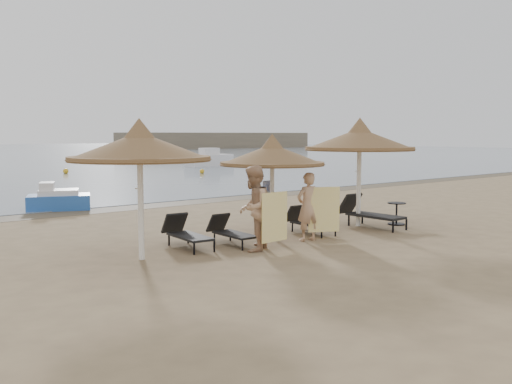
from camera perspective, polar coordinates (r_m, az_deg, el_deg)
ground at (r=13.92m, az=4.95°, el=-5.43°), size 160.00×160.00×0.00m
wet_sand_strip at (r=21.57m, az=-12.79°, el=-1.54°), size 200.00×1.60×0.01m
palapa_left at (r=12.40m, az=-11.56°, el=4.40°), size 3.08×3.08×3.05m
palapa_center at (r=14.72m, az=1.63°, el=3.69°), size 2.74×2.74×2.72m
palapa_right at (r=16.95m, az=10.32°, el=5.15°), size 3.22×3.22×3.19m
lounger_far_left at (r=13.85m, az=-7.08°, el=-4.05°), size 0.73×1.78×0.77m
lounger_near_left at (r=14.14m, az=-2.62°, el=-3.92°), size 0.60×1.62×0.71m
lounger_near_right at (r=15.77m, az=5.14°, el=-2.90°), size 0.66×1.66×0.72m
lounger_far_right at (r=17.06m, az=11.10°, el=-2.01°), size 0.74×2.11×0.94m
side_table at (r=17.63m, az=13.87°, el=-2.17°), size 0.55×0.55×0.66m
person_left at (r=13.19m, az=-0.26°, el=-0.95°), size 1.26×1.18×2.31m
person_right at (r=14.50m, az=5.17°, el=-0.93°), size 0.98×0.69×2.02m
towel_left at (r=13.20m, az=1.88°, el=-2.51°), size 0.83×0.07×1.16m
towel_right at (r=14.60m, az=6.83°, el=-1.75°), size 0.74×0.40×1.16m
bag_patterned at (r=14.91m, az=1.16°, el=0.38°), size 0.33×0.20×0.39m
bag_dark at (r=14.68m, az=2.02°, el=-0.67°), size 0.23×0.10×0.31m
pedal_boat at (r=21.70m, az=-19.18°, el=-0.70°), size 2.47×2.01×1.00m
buoy_mid at (r=41.09m, az=-18.49°, el=1.99°), size 0.38×0.38×0.38m
buoy_right at (r=39.45m, az=-5.43°, el=2.07°), size 0.32×0.32×0.32m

